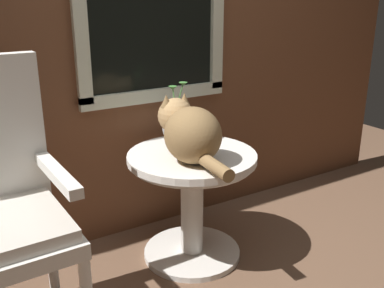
% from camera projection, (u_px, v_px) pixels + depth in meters
% --- Properties ---
extents(wicker_side_table, '(0.64, 0.64, 0.57)m').
position_uv_depth(wicker_side_table, '(192.00, 187.00, 2.24)').
color(wicker_side_table, silver).
rests_on(wicker_side_table, ground_plane).
extents(cat, '(0.29, 0.61, 0.29)m').
position_uv_depth(cat, '(190.00, 131.00, 2.06)').
color(cat, olive).
rests_on(cat, wicker_side_table).
extents(pewter_vase_with_ivy, '(0.14, 0.14, 0.32)m').
position_uv_depth(pewter_vase_with_ivy, '(176.00, 126.00, 2.28)').
color(pewter_vase_with_ivy, '#99999E').
rests_on(pewter_vase_with_ivy, wicker_side_table).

